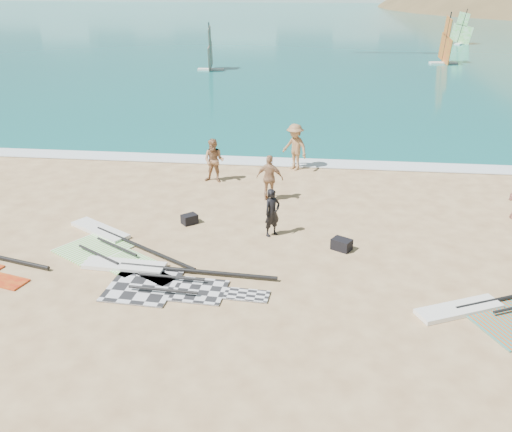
# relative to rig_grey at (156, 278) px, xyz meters

# --- Properties ---
(ground) EXTENTS (300.00, 300.00, 0.00)m
(ground) POSITION_rel_rig_grey_xyz_m (2.70, -1.63, -0.05)
(ground) COLOR #D8B77E
(ground) RESTS_ON ground
(sea) EXTENTS (300.00, 240.00, 0.06)m
(sea) POSITION_rel_rig_grey_xyz_m (2.70, 130.37, -0.05)
(sea) COLOR #0C5454
(sea) RESTS_ON ground
(surf_line) EXTENTS (300.00, 1.20, 0.04)m
(surf_line) POSITION_rel_rig_grey_xyz_m (2.70, 10.67, -0.05)
(surf_line) COLOR white
(surf_line) RESTS_ON ground
(rig_grey) EXTENTS (5.61, 2.38, 0.20)m
(rig_grey) POSITION_rel_rig_grey_xyz_m (0.00, 0.00, 0.00)
(rig_grey) COLOR #272729
(rig_grey) RESTS_ON ground
(rig_green) EXTENTS (4.81, 4.14, 0.20)m
(rig_green) POSITION_rel_rig_grey_xyz_m (-1.98, 1.82, -0.00)
(rig_green) COLOR #5BD129
(rig_green) RESTS_ON ground
(rig_orange) EXTENTS (5.35, 3.48, 0.20)m
(rig_orange) POSITION_rel_rig_grey_xyz_m (9.09, -0.66, -0.00)
(rig_orange) COLOR #EE4E0D
(rig_orange) RESTS_ON ground
(gear_bag_near) EXTENTS (0.61, 0.60, 0.32)m
(gear_bag_near) POSITION_rel_rig_grey_xyz_m (0.09, 3.79, 0.11)
(gear_bag_near) COLOR black
(gear_bag_near) RESTS_ON ground
(gear_bag_far) EXTENTS (0.70, 0.63, 0.34)m
(gear_bag_far) POSITION_rel_rig_grey_xyz_m (5.11, 2.41, 0.12)
(gear_bag_far) COLOR black
(gear_bag_far) RESTS_ON ground
(person_wetsuit) EXTENTS (0.67, 0.66, 1.56)m
(person_wetsuit) POSITION_rel_rig_grey_xyz_m (2.92, 3.20, 0.73)
(person_wetsuit) COLOR black
(person_wetsuit) RESTS_ON ground
(beachgoer_left) EXTENTS (0.95, 0.79, 1.76)m
(beachgoer_left) POSITION_rel_rig_grey_xyz_m (0.18, 7.96, 0.83)
(beachgoer_left) COLOR #9D704B
(beachgoer_left) RESTS_ON ground
(beachgoer_mid) EXTENTS (1.45, 1.38, 1.97)m
(beachgoer_mid) POSITION_rel_rig_grey_xyz_m (3.29, 9.87, 0.94)
(beachgoer_mid) COLOR #986D46
(beachgoer_mid) RESTS_ON ground
(beachgoer_back) EXTENTS (1.06, 0.59, 1.71)m
(beachgoer_back) POSITION_rel_rig_grey_xyz_m (2.56, 6.24, 0.81)
(beachgoer_back) COLOR tan
(beachgoer_back) RESTS_ON ground
(windsurfer_left) EXTENTS (2.20, 2.66, 3.97)m
(windsurfer_left) POSITION_rel_rig_grey_xyz_m (-5.12, 35.17, 1.14)
(windsurfer_left) COLOR white
(windsurfer_left) RESTS_ON ground
(windsurfer_centre) EXTENTS (2.57, 3.02, 4.55)m
(windsurfer_centre) POSITION_rel_rig_grey_xyz_m (15.17, 41.14, 1.27)
(windsurfer_centre) COLOR white
(windsurfer_centre) RESTS_ON ground
(windsurfer_right) EXTENTS (2.29, 2.16, 3.91)m
(windsurfer_right) POSITION_rel_rig_grey_xyz_m (19.83, 56.56, 1.13)
(windsurfer_right) COLOR white
(windsurfer_right) RESTS_ON ground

